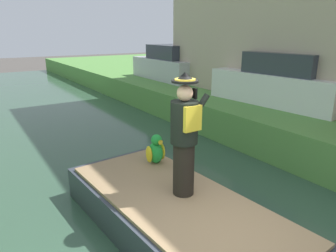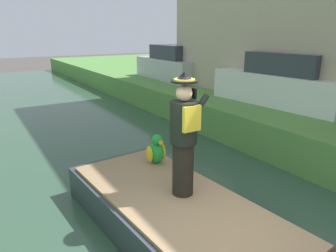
{
  "view_description": "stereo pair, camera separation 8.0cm",
  "coord_description": "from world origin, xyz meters",
  "px_view_note": "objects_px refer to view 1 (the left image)",
  "views": [
    {
      "loc": [
        -2.36,
        -2.41,
        3.09
      ],
      "look_at": [
        0.29,
        1.62,
        1.61
      ],
      "focal_mm": 33.11,
      "sensor_mm": 36.0,
      "label": 1
    },
    {
      "loc": [
        -2.29,
        -2.45,
        3.09
      ],
      "look_at": [
        0.29,
        1.62,
        1.61
      ],
      "focal_mm": 33.11,
      "sensor_mm": 36.0,
      "label": 2
    }
  ],
  "objects_px": {
    "parked_car_silver": "(170,65)",
    "boat": "(177,216)",
    "person_pirate": "(185,136)",
    "parrot_plush": "(156,151)",
    "parked_car_white": "(282,82)"
  },
  "relations": [
    {
      "from": "person_pirate",
      "to": "parrot_plush",
      "type": "relative_size",
      "value": 3.25
    },
    {
      "from": "parked_car_silver",
      "to": "boat",
      "type": "bearing_deg",
      "value": -123.22
    },
    {
      "from": "boat",
      "to": "person_pirate",
      "type": "height_order",
      "value": "person_pirate"
    },
    {
      "from": "parrot_plush",
      "to": "parked_car_silver",
      "type": "height_order",
      "value": "parked_car_silver"
    },
    {
      "from": "parrot_plush",
      "to": "parked_car_white",
      "type": "distance_m",
      "value": 5.26
    },
    {
      "from": "boat",
      "to": "parked_car_silver",
      "type": "bearing_deg",
      "value": 56.78
    },
    {
      "from": "person_pirate",
      "to": "parked_car_silver",
      "type": "bearing_deg",
      "value": 72.82
    },
    {
      "from": "parked_car_white",
      "to": "parked_car_silver",
      "type": "relative_size",
      "value": 1.02
    },
    {
      "from": "person_pirate",
      "to": "parrot_plush",
      "type": "xyz_separation_m",
      "value": [
        0.24,
        1.21,
        -0.68
      ]
    },
    {
      "from": "parked_car_white",
      "to": "parked_car_silver",
      "type": "xyz_separation_m",
      "value": [
        0.0,
        5.95,
        0.0
      ]
    },
    {
      "from": "boat",
      "to": "parrot_plush",
      "type": "distance_m",
      "value": 1.45
    },
    {
      "from": "boat",
      "to": "parked_car_white",
      "type": "distance_m",
      "value": 6.15
    },
    {
      "from": "parked_car_white",
      "to": "parked_car_silver",
      "type": "distance_m",
      "value": 5.95
    },
    {
      "from": "parrot_plush",
      "to": "boat",
      "type": "bearing_deg",
      "value": -107.85
    },
    {
      "from": "parked_car_white",
      "to": "parrot_plush",
      "type": "bearing_deg",
      "value": -167.07
    }
  ]
}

